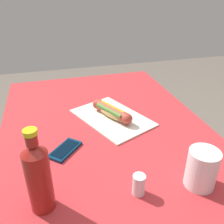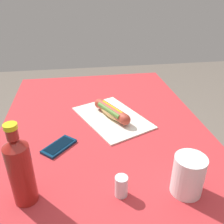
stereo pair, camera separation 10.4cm
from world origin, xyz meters
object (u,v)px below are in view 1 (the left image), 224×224
at_px(cell_phone, 65,150).
at_px(salt_shaker, 139,185).
at_px(drinking_cup, 202,169).
at_px(hot_dog, 112,111).
at_px(soda_bottle, 38,176).

distance_m(cell_phone, salt_shaker, 0.31).
bearing_deg(drinking_cup, salt_shaker, 85.34).
bearing_deg(salt_shaker, cell_phone, 35.91).
bearing_deg(salt_shaker, drinking_cup, -94.66).
xyz_separation_m(hot_dog, cell_phone, (-0.18, 0.22, -0.03)).
relative_size(hot_dog, cell_phone, 1.54).
xyz_separation_m(cell_phone, salt_shaker, (-0.25, -0.18, 0.03)).
relative_size(cell_phone, drinking_cup, 1.12).
bearing_deg(soda_bottle, hot_dog, -36.41).
bearing_deg(hot_dog, salt_shaker, 174.71).
xyz_separation_m(soda_bottle, salt_shaker, (-0.02, -0.26, -0.07)).
height_order(hot_dog, cell_phone, hot_dog).
bearing_deg(drinking_cup, cell_phone, 54.07).
xyz_separation_m(cell_phone, drinking_cup, (-0.26, -0.36, 0.05)).
bearing_deg(cell_phone, hot_dog, -50.69).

